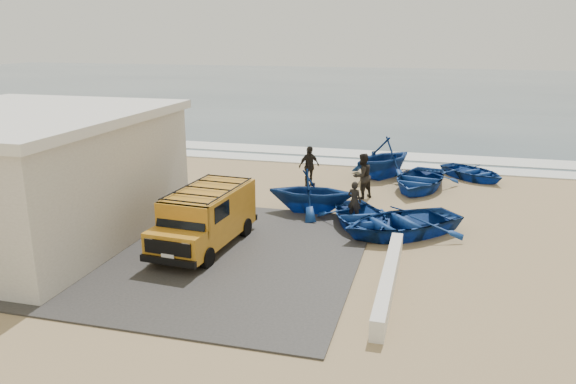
# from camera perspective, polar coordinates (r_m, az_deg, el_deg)

# --- Properties ---
(ground) EXTENTS (160.00, 160.00, 0.00)m
(ground) POSITION_cam_1_polar(r_m,az_deg,el_deg) (19.63, -3.74, -4.40)
(ground) COLOR tan
(slab) EXTENTS (12.00, 10.00, 0.05)m
(slab) POSITION_cam_1_polar(r_m,az_deg,el_deg) (18.63, -11.60, -5.75)
(slab) COLOR #383633
(slab) RESTS_ON ground
(ocean) EXTENTS (180.00, 88.00, 0.01)m
(ocean) POSITION_cam_1_polar(r_m,az_deg,el_deg) (73.97, 10.48, 10.33)
(ocean) COLOR #385166
(ocean) RESTS_ON ground
(surf_line) EXTENTS (180.00, 1.60, 0.06)m
(surf_line) POSITION_cam_1_polar(r_m,az_deg,el_deg) (30.77, 3.42, 3.15)
(surf_line) COLOR white
(surf_line) RESTS_ON ground
(surf_wash) EXTENTS (180.00, 2.20, 0.04)m
(surf_wash) POSITION_cam_1_polar(r_m,az_deg,el_deg) (33.17, 4.30, 4.04)
(surf_wash) COLOR white
(surf_wash) RESTS_ON ground
(building) EXTENTS (8.40, 9.40, 4.30)m
(building) POSITION_cam_1_polar(r_m,az_deg,el_deg) (21.00, -25.50, 1.58)
(building) COLOR silver
(building) RESTS_ON ground
(parapet) EXTENTS (0.35, 6.00, 0.55)m
(parapet) POSITION_cam_1_polar(r_m,az_deg,el_deg) (15.85, 10.20, -8.66)
(parapet) COLOR silver
(parapet) RESTS_ON ground
(van) EXTENTS (2.13, 4.70, 1.96)m
(van) POSITION_cam_1_polar(r_m,az_deg,el_deg) (18.42, -8.35, -2.43)
(van) COLOR orange
(van) RESTS_ON ground
(boat_near_left) EXTENTS (4.01, 4.56, 0.79)m
(boat_near_left) POSITION_cam_1_polar(r_m,az_deg,el_deg) (20.32, 7.41, -2.62)
(boat_near_left) COLOR navy
(boat_near_left) RESTS_ON ground
(boat_near_right) EXTENTS (5.43, 5.22, 0.92)m
(boat_near_right) POSITION_cam_1_polar(r_m,az_deg,el_deg) (19.85, 11.33, -3.05)
(boat_near_right) COLOR navy
(boat_near_right) RESTS_ON ground
(boat_mid_left) EXTENTS (3.48, 3.07, 1.73)m
(boat_mid_left) POSITION_cam_1_polar(r_m,az_deg,el_deg) (21.77, 2.35, 0.07)
(boat_mid_left) COLOR navy
(boat_mid_left) RESTS_ON ground
(boat_mid_right) EXTENTS (3.82, 4.79, 0.89)m
(boat_mid_right) POSITION_cam_1_polar(r_m,az_deg,el_deg) (25.82, 13.17, 1.21)
(boat_mid_right) COLOR navy
(boat_mid_right) RESTS_ON ground
(boat_far_left) EXTENTS (4.79, 4.93, 1.98)m
(boat_far_left) POSITION_cam_1_polar(r_m,az_deg,el_deg) (27.52, 9.65, 3.48)
(boat_far_left) COLOR navy
(boat_far_left) RESTS_ON ground
(boat_far_right) EXTENTS (4.12, 4.09, 0.70)m
(boat_far_right) POSITION_cam_1_polar(r_m,az_deg,el_deg) (28.35, 18.25, 1.93)
(boat_far_right) COLOR navy
(boat_far_right) RESTS_ON ground
(fisherman_front) EXTENTS (0.63, 0.51, 1.50)m
(fisherman_front) POSITION_cam_1_polar(r_m,az_deg,el_deg) (21.07, 6.76, -0.90)
(fisherman_front) COLOR black
(fisherman_front) RESTS_ON ground
(fisherman_middle) EXTENTS (1.17, 1.19, 1.94)m
(fisherman_middle) POSITION_cam_1_polar(r_m,az_deg,el_deg) (23.88, 7.54, 1.62)
(fisherman_middle) COLOR black
(fisherman_middle) RESTS_ON ground
(fisherman_back) EXTENTS (1.07, 1.10, 1.85)m
(fisherman_back) POSITION_cam_1_polar(r_m,az_deg,el_deg) (25.66, 2.15, 2.65)
(fisherman_back) COLOR black
(fisherman_back) RESTS_ON ground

